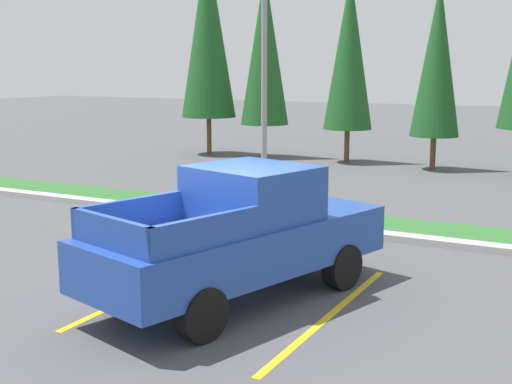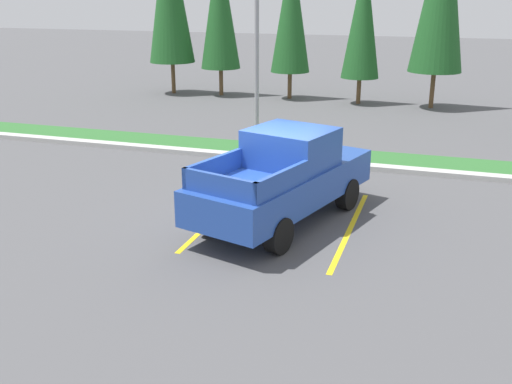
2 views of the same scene
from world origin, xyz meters
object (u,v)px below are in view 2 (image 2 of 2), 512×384
(pickup_truck_main, at_px, (285,177))
(cypress_tree_left_inner, at_px, (220,4))
(street_light, at_px, (255,30))
(cypress_tree_center, at_px, (291,8))
(cypress_tree_right_inner, at_px, (363,16))

(pickup_truck_main, xyz_separation_m, cypress_tree_left_inner, (-7.64, 15.79, 3.36))
(street_light, xyz_separation_m, cypress_tree_left_inner, (-5.15, 10.30, 0.53))
(pickup_truck_main, xyz_separation_m, street_light, (-2.49, 5.49, 2.83))
(cypress_tree_center, bearing_deg, cypress_tree_right_inner, -6.35)
(cypress_tree_left_inner, bearing_deg, cypress_tree_right_inner, -2.29)
(cypress_tree_left_inner, bearing_deg, street_light, -63.43)
(pickup_truck_main, relative_size, cypress_tree_left_inner, 0.74)
(street_light, bearing_deg, cypress_tree_right_inner, 79.79)
(street_light, bearing_deg, cypress_tree_center, 98.82)
(cypress_tree_left_inner, relative_size, cypress_tree_center, 1.04)
(pickup_truck_main, distance_m, cypress_tree_left_inner, 17.86)
(pickup_truck_main, height_order, street_light, street_light)
(cypress_tree_center, xyz_separation_m, cypress_tree_right_inner, (3.42, -0.38, -0.30))
(cypress_tree_right_inner, bearing_deg, cypress_tree_left_inner, 177.71)
(cypress_tree_left_inner, relative_size, cypress_tree_right_inner, 1.12)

